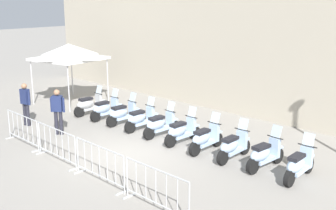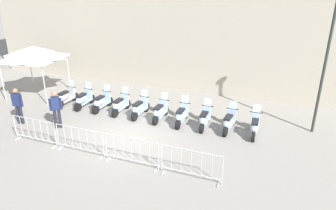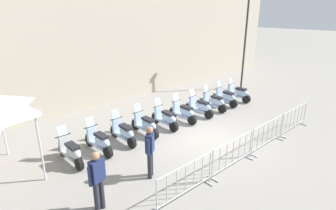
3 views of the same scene
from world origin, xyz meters
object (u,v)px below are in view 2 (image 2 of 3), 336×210
(motorcycle_5, at_px, (160,111))
(motorcycle_7, at_px, (205,119))
(motorcycle_8, at_px, (229,122))
(barrier_segment_0, at_px, (35,131))
(motorcycle_6, at_px, (181,115))
(motorcycle_0, at_px, (66,97))
(canopy_tent, at_px, (33,53))
(motorcycle_2, at_px, (102,102))
(officer_mid_plaza, at_px, (18,104))
(motorcycle_1, at_px, (84,99))
(barrier_segment_1, at_px, (80,141))
(officer_near_row_end, at_px, (56,108))
(motorcycle_9, at_px, (255,126))
(street_lamp, at_px, (327,52))
(motorcycle_3, at_px, (120,105))
(barrier_segment_3, at_px, (191,164))
(motorcycle_4, at_px, (140,108))
(barrier_segment_2, at_px, (131,152))

(motorcycle_5, relative_size, motorcycle_7, 1.00)
(motorcycle_8, distance_m, barrier_segment_0, 8.21)
(motorcycle_6, height_order, barrier_segment_0, motorcycle_6)
(motorcycle_0, relative_size, motorcycle_5, 1.00)
(motorcycle_0, height_order, motorcycle_5, same)
(motorcycle_5, distance_m, canopy_tent, 8.29)
(barrier_segment_0, bearing_deg, motorcycle_0, 102.27)
(motorcycle_2, xyz_separation_m, officer_mid_plaza, (-3.09, -2.29, 0.53))
(motorcycle_1, distance_m, barrier_segment_0, 3.97)
(motorcycle_2, relative_size, motorcycle_5, 1.00)
(motorcycle_0, distance_m, motorcycle_2, 2.20)
(motorcycle_0, distance_m, barrier_segment_1, 5.46)
(motorcycle_1, distance_m, motorcycle_2, 1.09)
(motorcycle_0, relative_size, officer_mid_plaza, 0.99)
(motorcycle_1, height_order, officer_near_row_end, officer_near_row_end)
(canopy_tent, bearing_deg, officer_near_row_end, -47.80)
(motorcycle_0, relative_size, motorcycle_9, 1.00)
(barrier_segment_1, distance_m, canopy_tent, 8.07)
(motorcycle_0, distance_m, officer_mid_plaza, 2.80)
(motorcycle_8, relative_size, motorcycle_9, 0.99)
(motorcycle_5, bearing_deg, motorcycle_9, -9.68)
(motorcycle_1, bearing_deg, street_lamp, -3.06)
(motorcycle_3, xyz_separation_m, motorcycle_5, (2.15, -0.44, 0.00))
(motorcycle_5, relative_size, barrier_segment_0, 0.81)
(motorcycle_7, xyz_separation_m, officer_near_row_end, (-6.51, -1.34, 0.53))
(barrier_segment_3, relative_size, street_lamp, 0.36)
(motorcycle_0, relative_size, motorcycle_3, 1.00)
(motorcycle_0, bearing_deg, motorcycle_2, -7.99)
(motorcycle_0, height_order, officer_near_row_end, officer_near_row_end)
(motorcycle_0, height_order, street_lamp, street_lamp)
(motorcycle_6, xyz_separation_m, street_lamp, (5.82, 0.42, 3.10))
(motorcycle_3, distance_m, motorcycle_4, 1.10)
(street_lamp, height_order, officer_near_row_end, street_lamp)
(motorcycle_4, height_order, street_lamp, street_lamp)
(motorcycle_1, bearing_deg, officer_near_row_end, -90.65)
(motorcycle_7, height_order, canopy_tent, canopy_tent)
(barrier_segment_2, bearing_deg, motorcycle_6, 72.05)
(motorcycle_4, bearing_deg, barrier_segment_3, -55.49)
(officer_near_row_end, bearing_deg, barrier_segment_0, -96.72)
(motorcycle_9, distance_m, officer_near_row_end, 8.76)
(motorcycle_3, distance_m, officer_mid_plaza, 4.70)
(motorcycle_0, xyz_separation_m, motorcycle_9, (9.75, -1.67, 0.00))
(motorcycle_8, height_order, barrier_segment_2, motorcycle_8)
(motorcycle_7, height_order, officer_near_row_end, officer_near_row_end)
(motorcycle_1, distance_m, officer_near_row_end, 2.57)
(motorcycle_2, xyz_separation_m, motorcycle_9, (7.57, -1.37, 0.00))
(motorcycle_1, bearing_deg, barrier_segment_0, -92.88)
(motorcycle_0, distance_m, street_lamp, 12.72)
(motorcycle_3, bearing_deg, barrier_segment_2, -65.27)
(barrier_segment_1, bearing_deg, motorcycle_8, 28.67)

